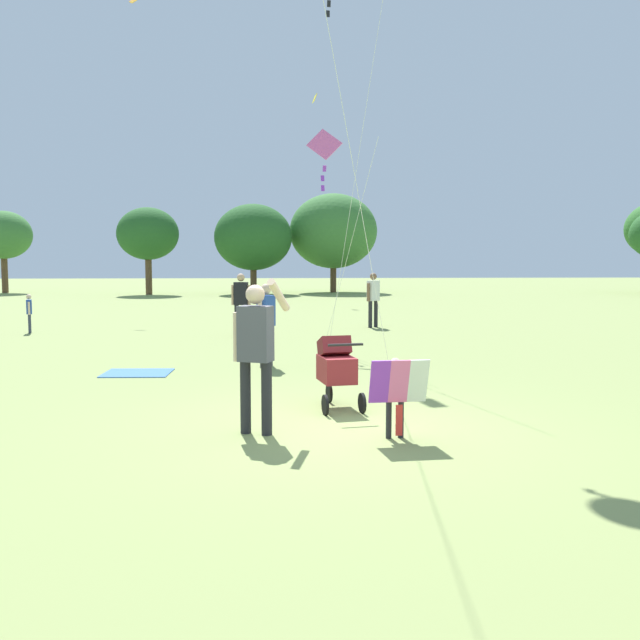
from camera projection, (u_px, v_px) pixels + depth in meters
ground_plane at (339, 429)px, 8.74m from camera, size 120.00×120.00×0.00m
treeline_distant at (339, 233)px, 40.39m from camera, size 41.27×7.17×5.80m
child_with_butterfly_kite at (396, 389)px, 8.21m from camera, size 0.69×0.37×0.97m
person_adult_flyer at (256, 345)px, 8.41m from camera, size 0.70×0.54×1.88m
stroller at (336, 365)px, 9.89m from camera, size 0.64×1.12×1.03m
kite_orange_delta at (326, 153)px, 16.05m from camera, size 1.37×2.34×5.08m
distant_kites_cluster at (430, 47)px, 30.77m from camera, size 32.41×15.08×10.60m
person_red_shirt at (266, 318)px, 13.57m from camera, size 0.36×0.45×1.61m
person_sitting_far at (29, 310)px, 19.57m from camera, size 0.21×0.33×1.08m
person_couple_left at (373, 295)px, 21.10m from camera, size 0.42×0.40×1.64m
person_kid_running at (241, 299)px, 19.10m from camera, size 0.53×0.29×1.67m
picnic_blanket at (137, 373)px, 12.87m from camera, size 1.23×0.98×0.02m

